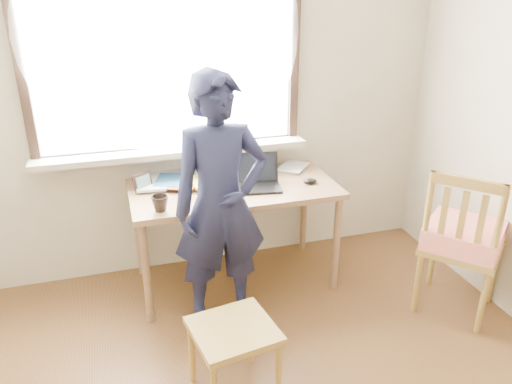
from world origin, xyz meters
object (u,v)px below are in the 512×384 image
object	(u,v)px
laptop	(256,179)
person	(221,205)
mug_dark	(160,203)
side_chair	(463,238)
work_chair	(234,338)
mug_white	(218,170)
desk	(234,197)

from	to	relation	value
laptop	person	world-z (taller)	person
mug_dark	side_chair	world-z (taller)	side_chair
side_chair	mug_dark	bearing A→B (deg)	164.88
mug_dark	work_chair	world-z (taller)	mug_dark
mug_white	side_chair	size ratio (longest dim) A/B	0.11
desk	laptop	xyz separation A→B (m)	(0.15, -0.04, 0.13)
laptop	mug_white	size ratio (longest dim) A/B	3.04
desk	side_chair	bearing A→B (deg)	-29.45
laptop	side_chair	world-z (taller)	side_chair
laptop	mug_white	xyz separation A→B (m)	(-0.20, 0.24, -0.01)
desk	mug_dark	xyz separation A→B (m)	(-0.52, -0.24, 0.12)
desk	person	xyz separation A→B (m)	(-0.18, -0.38, 0.13)
side_chair	desk	bearing A→B (deg)	150.55
mug_dark	work_chair	size ratio (longest dim) A/B	0.23
side_chair	person	bearing A→B (deg)	166.49
mug_white	work_chair	size ratio (longest dim) A/B	0.25
mug_white	side_chair	distance (m)	1.66
desk	mug_dark	size ratio (longest dim) A/B	13.06
work_chair	side_chair	distance (m)	1.60
mug_dark	mug_white	bearing A→B (deg)	44.57
mug_white	side_chair	bearing A→B (deg)	-34.80
desk	mug_white	xyz separation A→B (m)	(-0.06, 0.21, 0.12)
side_chair	person	xyz separation A→B (m)	(-1.47, 0.35, 0.27)
desk	laptop	size ratio (longest dim) A/B	4.00
mug_white	person	bearing A→B (deg)	-101.27
desk	work_chair	distance (m)	1.10
work_chair	person	distance (m)	0.79
mug_white	mug_dark	size ratio (longest dim) A/B	1.08
laptop	side_chair	distance (m)	1.36
work_chair	mug_white	bearing A→B (deg)	80.17
laptop	mug_dark	size ratio (longest dim) A/B	3.27
laptop	person	size ratio (longest dim) A/B	0.22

